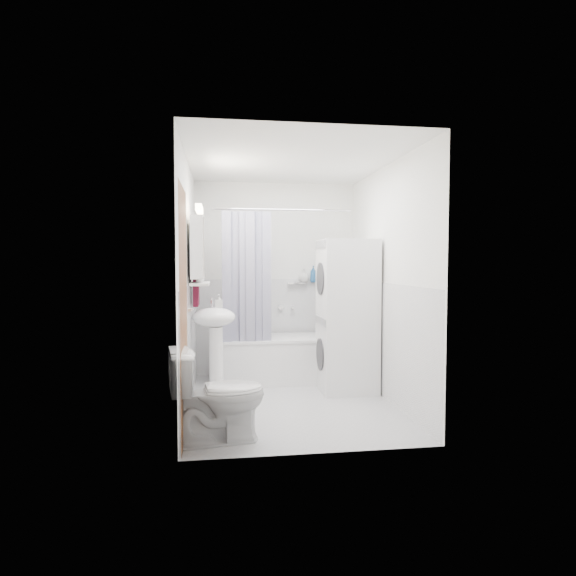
{
  "coord_description": "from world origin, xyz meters",
  "views": [
    {
      "loc": [
        -0.7,
        -4.71,
        1.4
      ],
      "look_at": [
        -0.01,
        0.15,
        1.15
      ],
      "focal_mm": 30.0,
      "sensor_mm": 36.0,
      "label": 1
    }
  ],
  "objects": [
    {
      "name": "towel",
      "position": [
        -0.94,
        0.35,
        1.43
      ],
      "size": [
        0.07,
        0.38,
        0.91
      ],
      "color": "#540F24",
      "rests_on": "room_walls"
    },
    {
      "name": "room_walls",
      "position": [
        0.0,
        0.0,
        1.49
      ],
      "size": [
        2.6,
        2.6,
        2.6
      ],
      "color": "white",
      "rests_on": "ground"
    },
    {
      "name": "curtain_rod",
      "position": [
        0.01,
        0.65,
        2.0
      ],
      "size": [
        1.56,
        0.02,
        0.02
      ],
      "primitive_type": "cylinder",
      "rotation": [
        0.0,
        1.57,
        0.0
      ],
      "color": "silver",
      "rests_on": "room_walls"
    },
    {
      "name": "sink",
      "position": [
        -0.75,
        0.24,
        0.7
      ],
      "size": [
        0.44,
        0.37,
        1.04
      ],
      "color": "white",
      "rests_on": "ground"
    },
    {
      "name": "shower_caddy",
      "position": [
        0.26,
        1.24,
        1.15
      ],
      "size": [
        0.22,
        0.06,
        0.02
      ],
      "primitive_type": "cube",
      "color": "silver",
      "rests_on": "room_walls"
    },
    {
      "name": "door",
      "position": [
        -0.95,
        -0.55,
        1.0
      ],
      "size": [
        0.05,
        2.0,
        2.0
      ],
      "color": "brown",
      "rests_on": "ground"
    },
    {
      "name": "shower_curtain",
      "position": [
        -0.4,
        0.65,
        1.25
      ],
      "size": [
        0.55,
        0.02,
        1.45
      ],
      "color": "#151242",
      "rests_on": "curtain_rod"
    },
    {
      "name": "tub_spout",
      "position": [
        0.21,
        1.25,
        0.85
      ],
      "size": [
        0.04,
        0.12,
        0.04
      ],
      "primitive_type": "cylinder",
      "rotation": [
        1.57,
        0.0,
        0.0
      ],
      "color": "silver",
      "rests_on": "room_walls"
    },
    {
      "name": "shelf",
      "position": [
        -0.89,
        0.1,
        1.2
      ],
      "size": [
        0.18,
        0.54,
        0.02
      ],
      "primitive_type": "cube",
      "color": "silver",
      "rests_on": "room_walls"
    },
    {
      "name": "floor",
      "position": [
        0.0,
        0.0,
        0.0
      ],
      "size": [
        2.6,
        2.6,
        0.0
      ],
      "primitive_type": "plane",
      "color": "#B3B3B7",
      "rests_on": "ground"
    },
    {
      "name": "shelf_bottle",
      "position": [
        -0.89,
        -0.05,
        1.25
      ],
      "size": [
        0.07,
        0.18,
        0.07
      ],
      "primitive_type": "imported",
      "color": "gray",
      "rests_on": "shelf"
    },
    {
      "name": "shampoo_a",
      "position": [
        0.35,
        1.24,
        1.23
      ],
      "size": [
        0.13,
        0.17,
        0.13
      ],
      "primitive_type": "imported",
      "color": "gray",
      "rests_on": "shower_caddy"
    },
    {
      "name": "bathtub",
      "position": [
        0.01,
        0.92,
        0.29
      ],
      "size": [
        1.38,
        0.65,
        0.53
      ],
      "color": "white",
      "rests_on": "ground"
    },
    {
      "name": "wainscot",
      "position": [
        0.0,
        0.29,
        0.6
      ],
      "size": [
        1.98,
        2.58,
        2.58
      ],
      "color": "white",
      "rests_on": "ground"
    },
    {
      "name": "washer_dryer",
      "position": [
        0.68,
        0.39,
        0.83
      ],
      "size": [
        0.6,
        0.59,
        1.65
      ],
      "rotation": [
        0.0,
        0.0,
        -0.01
      ],
      "color": "white",
      "rests_on": "ground"
    },
    {
      "name": "medicine_cabinet",
      "position": [
        -0.9,
        0.1,
        1.57
      ],
      "size": [
        0.13,
        0.5,
        0.71
      ],
      "color": "white",
      "rests_on": "room_walls"
    },
    {
      "name": "soap_pump",
      "position": [
        -0.71,
        0.25,
        0.95
      ],
      "size": [
        0.08,
        0.17,
        0.08
      ],
      "primitive_type": "imported",
      "color": "gray",
      "rests_on": "sink"
    },
    {
      "name": "toilet",
      "position": [
        -0.72,
        -0.96,
        0.37
      ],
      "size": [
        0.8,
        0.52,
        0.73
      ],
      "primitive_type": "imported",
      "rotation": [
        0.0,
        0.0,
        1.72
      ],
      "color": "white",
      "rests_on": "ground"
    },
    {
      "name": "shampoo_b",
      "position": [
        0.47,
        1.24,
        1.2
      ],
      "size": [
        0.08,
        0.21,
        0.08
      ],
      "primitive_type": "imported",
      "color": "#23578E",
      "rests_on": "shower_caddy"
    },
    {
      "name": "shelf_cup",
      "position": [
        -0.89,
        0.22,
        1.26
      ],
      "size": [
        0.1,
        0.09,
        0.1
      ],
      "primitive_type": "imported",
      "color": "gray",
      "rests_on": "shelf"
    }
  ]
}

